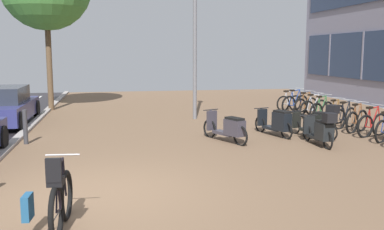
% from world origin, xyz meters
% --- Properties ---
extents(ground, '(21.00, 40.00, 0.13)m').
position_xyz_m(ground, '(1.43, 0.00, -0.02)').
color(ground, black).
extents(bicycle_foreground, '(0.73, 1.45, 1.13)m').
position_xyz_m(bicycle_foreground, '(-0.54, -1.41, 0.40)').
color(bicycle_foreground, black).
rests_on(bicycle_foreground, ground).
extents(bicycle_rack_02, '(1.30, 0.56, 0.97)m').
position_xyz_m(bicycle_rack_02, '(7.73, 3.86, 0.34)').
color(bicycle_rack_02, black).
rests_on(bicycle_rack_02, ground).
extents(bicycle_rack_03, '(1.16, 0.73, 0.97)m').
position_xyz_m(bicycle_rack_03, '(7.67, 4.59, 0.34)').
color(bicycle_rack_03, black).
rests_on(bicycle_rack_03, ground).
extents(bicycle_rack_04, '(1.21, 0.69, 0.95)m').
position_xyz_m(bicycle_rack_04, '(7.70, 5.32, 0.33)').
color(bicycle_rack_04, black).
rests_on(bicycle_rack_04, ground).
extents(bicycle_rack_05, '(1.11, 0.74, 0.94)m').
position_xyz_m(bicycle_rack_05, '(7.75, 6.05, 0.33)').
color(bicycle_rack_05, black).
rests_on(bicycle_rack_05, ground).
extents(bicycle_rack_06, '(1.26, 0.65, 1.00)m').
position_xyz_m(bicycle_rack_06, '(7.63, 6.79, 0.35)').
color(bicycle_rack_06, black).
rests_on(bicycle_rack_06, ground).
extents(bicycle_rack_07, '(1.35, 0.53, 0.99)m').
position_xyz_m(bicycle_rack_07, '(7.69, 7.52, 0.35)').
color(bicycle_rack_07, black).
rests_on(bicycle_rack_07, ground).
extents(bicycle_rack_08, '(1.28, 0.62, 0.99)m').
position_xyz_m(bicycle_rack_08, '(7.71, 8.25, 0.35)').
color(bicycle_rack_08, black).
rests_on(bicycle_rack_08, ground).
extents(bicycle_rack_09, '(1.38, 0.58, 1.03)m').
position_xyz_m(bicycle_rack_09, '(7.59, 8.98, 0.36)').
color(bicycle_rack_09, black).
rests_on(bicycle_rack_09, ground).
extents(bicycle_rack_10, '(1.27, 0.50, 0.92)m').
position_xyz_m(bicycle_rack_10, '(7.64, 9.71, 0.33)').
color(bicycle_rack_10, black).
rests_on(bicycle_rack_10, ground).
extents(scooter_near, '(0.75, 1.73, 0.81)m').
position_xyz_m(scooter_near, '(4.98, 4.39, 0.41)').
color(scooter_near, black).
rests_on(scooter_near, ground).
extents(scooter_mid, '(0.52, 1.67, 0.96)m').
position_xyz_m(scooter_mid, '(5.60, 2.89, 0.43)').
color(scooter_mid, black).
rests_on(scooter_mid, ground).
extents(scooter_far, '(0.93, 1.76, 0.85)m').
position_xyz_m(scooter_far, '(3.35, 3.84, 0.40)').
color(scooter_far, black).
rests_on(scooter_far, ground).
extents(scooter_extra, '(1.02, 1.57, 1.02)m').
position_xyz_m(scooter_extra, '(6.07, 3.92, 0.45)').
color(scooter_extra, black).
rests_on(scooter_extra, ground).
extents(parked_car_far, '(1.86, 4.27, 1.28)m').
position_xyz_m(parked_car_far, '(-3.42, 8.25, 0.60)').
color(parked_car_far, navy).
rests_on(parked_car_far, ground).
extents(lamp_post, '(0.20, 0.52, 5.76)m').
position_xyz_m(lamp_post, '(3.26, 8.10, 3.20)').
color(lamp_post, slate).
rests_on(lamp_post, ground).
extents(bollard_far, '(0.12, 0.12, 0.93)m').
position_xyz_m(bollard_far, '(-2.05, 4.62, 0.46)').
color(bollard_far, '#38383D').
rests_on(bollard_far, ground).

